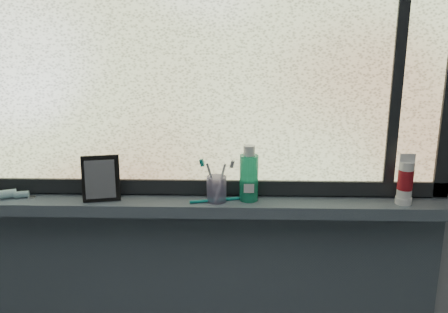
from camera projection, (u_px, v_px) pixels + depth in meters
name	position (u px, v px, depth m)	size (l,w,h in m)	color
wall_back	(209.00, 127.00, 1.67)	(3.00, 0.01, 2.50)	#9EA3A8
windowsill	(209.00, 205.00, 1.67)	(1.62, 0.14, 0.04)	#4C5966
window_pane	(208.00, 42.00, 1.57)	(1.50, 0.01, 1.00)	silver
frame_bottom	(209.00, 186.00, 1.70)	(1.60, 0.03, 0.05)	black
frame_mullion	(400.00, 43.00, 1.55)	(0.04, 0.03, 1.00)	black
vanity_mirror	(101.00, 178.00, 1.64)	(0.12, 0.06, 0.15)	black
toothpaste_tube	(13.00, 194.00, 1.67)	(0.16, 0.03, 0.03)	white
toothbrush_cup	(217.00, 189.00, 1.64)	(0.06, 0.06, 0.09)	#AE9DD0
toothbrush_lying	(218.00, 199.00, 1.64)	(0.24, 0.02, 0.02)	#0E7E76
mouthwash_bottle	(249.00, 173.00, 1.63)	(0.06, 0.06, 0.15)	#21AB7B
cream_tube	(406.00, 177.00, 1.60)	(0.05, 0.05, 0.12)	silver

